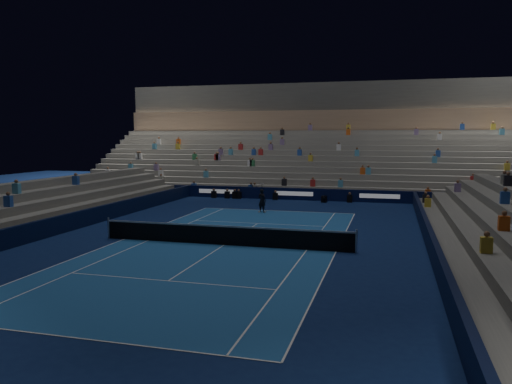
{
  "coord_description": "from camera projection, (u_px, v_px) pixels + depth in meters",
  "views": [
    {
      "loc": [
        7.85,
        -22.89,
        5.3
      ],
      "look_at": [
        0.0,
        6.0,
        2.0
      ],
      "focal_mm": 35.03,
      "sensor_mm": 36.0,
      "label": 1
    }
  ],
  "objects": [
    {
      "name": "ground",
      "position": [
        224.0,
        245.0,
        24.58
      ],
      "size": [
        90.0,
        90.0,
        0.0
      ],
      "primitive_type": "plane",
      "color": "#0C1C49",
      "rests_on": "ground"
    },
    {
      "name": "court_surface",
      "position": [
        224.0,
        245.0,
        24.58
      ],
      "size": [
        10.97,
        23.77,
        0.01
      ],
      "primitive_type": "cube",
      "color": "#1A5093",
      "rests_on": "ground"
    },
    {
      "name": "sponsor_barrier_far",
      "position": [
        295.0,
        194.0,
        42.27
      ],
      "size": [
        44.0,
        0.25,
        1.0
      ],
      "primitive_type": "cube",
      "color": "black",
      "rests_on": "ground"
    },
    {
      "name": "sponsor_barrier_east",
      "position": [
        432.0,
        246.0,
        22.0
      ],
      "size": [
        0.25,
        37.0,
        1.0
      ],
      "primitive_type": "cube",
      "color": "black",
      "rests_on": "ground"
    },
    {
      "name": "sponsor_barrier_west",
      "position": [
        55.0,
        226.0,
        27.05
      ],
      "size": [
        0.25,
        37.0,
        1.0
      ],
      "primitive_type": "cube",
      "color": "black",
      "rests_on": "ground"
    },
    {
      "name": "grandstand_main",
      "position": [
        312.0,
        156.0,
        50.97
      ],
      "size": [
        44.0,
        15.2,
        11.2
      ],
      "color": "slate",
      "rests_on": "ground"
    },
    {
      "name": "grandstand_west",
      "position": [
        1.0,
        216.0,
        27.91
      ],
      "size": [
        5.0,
        37.0,
        2.5
      ],
      "color": "slate",
      "rests_on": "ground"
    },
    {
      "name": "tennis_net",
      "position": [
        224.0,
        235.0,
        24.53
      ],
      "size": [
        12.9,
        0.1,
        1.1
      ],
      "color": "#B2B2B7",
      "rests_on": "ground"
    },
    {
      "name": "tennis_player",
      "position": [
        262.0,
        201.0,
        35.13
      ],
      "size": [
        0.71,
        0.58,
        1.68
      ],
      "primitive_type": "imported",
      "rotation": [
        0.0,
        0.0,
        2.81
      ],
      "color": "black",
      "rests_on": "ground"
    },
    {
      "name": "broadcast_camera",
      "position": [
        324.0,
        199.0,
        40.66
      ],
      "size": [
        0.46,
        0.87,
        0.53
      ],
      "color": "black",
      "rests_on": "ground"
    }
  ]
}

